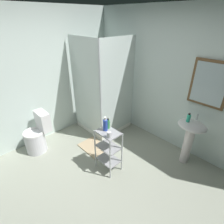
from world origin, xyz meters
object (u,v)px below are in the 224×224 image
at_px(body_wash_bottle_green, 108,124).
at_px(shampoo_bottle_blue, 105,125).
at_px(storage_cart, 108,148).
at_px(bath_mat, 94,147).
at_px(hand_soap_bottle, 189,118).
at_px(rinse_cup, 109,135).
at_px(shower_stall, 103,110).
at_px(pedestal_sink, 190,134).
at_px(toilet, 37,136).

height_order(body_wash_bottle_green, shampoo_bottle_blue, shampoo_bottle_blue).
height_order(storage_cart, bath_mat, storage_cart).
height_order(hand_soap_bottle, rinse_cup, hand_soap_bottle).
relative_size(shower_stall, pedestal_sink, 2.47).
bearing_deg(shampoo_bottle_blue, storage_cart, -0.95).
distance_m(toilet, storage_cart, 1.44).
height_order(shampoo_bottle_blue, rinse_cup, shampoo_bottle_blue).
bearing_deg(rinse_cup, shampoo_bottle_blue, 154.28).
height_order(rinse_cup, bath_mat, rinse_cup).
bearing_deg(bath_mat, pedestal_sink, 34.17).
bearing_deg(bath_mat, toilet, -131.92).
bearing_deg(toilet, hand_soap_bottle, 39.87).
distance_m(body_wash_bottle_green, bath_mat, 0.95).
relative_size(storage_cart, bath_mat, 1.23).
height_order(storage_cart, rinse_cup, rinse_cup).
relative_size(storage_cart, body_wash_bottle_green, 4.36).
relative_size(toilet, rinse_cup, 8.19).
height_order(shower_stall, shampoo_bottle_blue, shower_stall).
bearing_deg(bath_mat, shampoo_bottle_blue, -15.80).
bearing_deg(toilet, rinse_cup, 21.75).
distance_m(shower_stall, body_wash_bottle_green, 1.18).
relative_size(shower_stall, rinse_cup, 21.55).
relative_size(pedestal_sink, bath_mat, 1.35).
bearing_deg(bath_mat, storage_cart, -14.17).
bearing_deg(body_wash_bottle_green, shower_stall, 143.09).
distance_m(body_wash_bottle_green, rinse_cup, 0.25).
distance_m(shower_stall, bath_mat, 0.86).
relative_size(hand_soap_bottle, body_wash_bottle_green, 0.88).
height_order(toilet, body_wash_bottle_green, body_wash_bottle_green).
xyz_separation_m(shower_stall, toilet, (-0.30, -1.39, -0.15)).
xyz_separation_m(toilet, shampoo_bottle_blue, (1.22, 0.64, 0.53)).
height_order(hand_soap_bottle, shampoo_bottle_blue, shampoo_bottle_blue).
relative_size(toilet, hand_soap_bottle, 5.11).
bearing_deg(pedestal_sink, hand_soap_bottle, -151.74).
bearing_deg(shampoo_bottle_blue, toilet, -152.27).
bearing_deg(pedestal_sink, rinse_cup, -120.92).
height_order(pedestal_sink, storage_cart, pedestal_sink).
height_order(toilet, storage_cart, toilet).
distance_m(pedestal_sink, rinse_cup, 1.39).
xyz_separation_m(storage_cart, shampoo_bottle_blue, (-0.07, 0.00, 0.40)).
height_order(storage_cart, hand_soap_bottle, hand_soap_bottle).
bearing_deg(shampoo_bottle_blue, pedestal_sink, 51.12).
bearing_deg(storage_cart, toilet, -153.53).
height_order(storage_cart, shampoo_bottle_blue, shampoo_bottle_blue).
xyz_separation_m(toilet, body_wash_bottle_green, (1.20, 0.71, 0.50)).
bearing_deg(shower_stall, pedestal_sink, 10.64).
bearing_deg(toilet, pedestal_sink, 39.53).
xyz_separation_m(hand_soap_bottle, shampoo_bottle_blue, (-0.81, -1.05, -0.04)).
bearing_deg(shower_stall, shampoo_bottle_blue, -39.22).
height_order(shower_stall, toilet, shower_stall).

